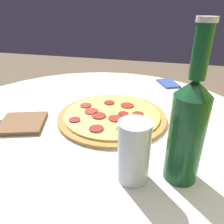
{
  "coord_description": "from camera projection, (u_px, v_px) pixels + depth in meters",
  "views": [
    {
      "loc": [
        0.53,
        0.19,
        1.09
      ],
      "look_at": [
        -0.04,
        0.05,
        0.8
      ],
      "focal_mm": 35.0,
      "sensor_mm": 36.0,
      "label": 1
    }
  ],
  "objects": [
    {
      "name": "pizza_paddle",
      "position": [
        13.0,
        123.0,
        0.62
      ],
      "size": [
        0.15,
        0.24,
        0.02
      ],
      "rotation": [
        0.0,
        0.0,
        -1.25
      ],
      "color": "brown",
      "rests_on": "table"
    },
    {
      "name": "table",
      "position": [
        95.0,
        167.0,
        0.72
      ],
      "size": [
        1.02,
        1.02,
        0.78
      ],
      "color": "silver",
      "rests_on": "ground_plane"
    },
    {
      "name": "beer_bottle",
      "position": [
        188.0,
        128.0,
        0.39
      ],
      "size": [
        0.06,
        0.06,
        0.3
      ],
      "color": "#144C23",
      "rests_on": "table"
    },
    {
      "name": "drinking_glass",
      "position": [
        134.0,
        152.0,
        0.41
      ],
      "size": [
        0.06,
        0.06,
        0.13
      ],
      "color": "silver",
      "rests_on": "table"
    },
    {
      "name": "pizza",
      "position": [
        112.0,
        116.0,
        0.66
      ],
      "size": [
        0.33,
        0.33,
        0.02
      ],
      "color": "#B77F3D",
      "rests_on": "table"
    },
    {
      "name": "napkin",
      "position": [
        168.0,
        83.0,
        0.94
      ],
      "size": [
        0.13,
        0.11,
        0.01
      ],
      "color": "#334C99",
      "rests_on": "table"
    }
  ]
}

